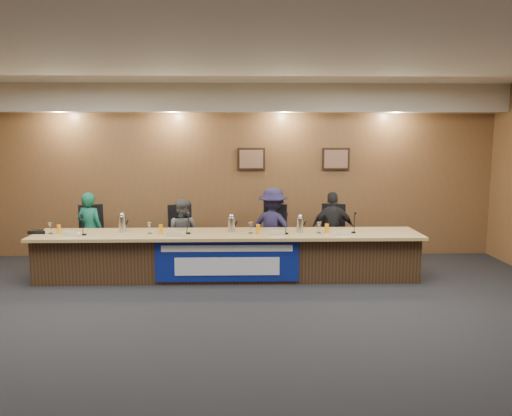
# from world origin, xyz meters

# --- Properties ---
(floor) EXTENTS (10.00, 10.00, 0.00)m
(floor) POSITION_xyz_m (0.00, 0.00, 0.00)
(floor) COLOR black
(floor) RESTS_ON ground
(ceiling) EXTENTS (10.00, 8.00, 0.04)m
(ceiling) POSITION_xyz_m (0.00, 0.00, 3.20)
(ceiling) COLOR silver
(ceiling) RESTS_ON wall_back
(wall_back) EXTENTS (10.00, 0.04, 3.20)m
(wall_back) POSITION_xyz_m (0.00, 4.00, 1.60)
(wall_back) COLOR brown
(wall_back) RESTS_ON floor
(soffit) EXTENTS (10.00, 0.50, 0.50)m
(soffit) POSITION_xyz_m (0.00, 3.75, 2.95)
(soffit) COLOR beige
(soffit) RESTS_ON wall_back
(dais_body) EXTENTS (6.00, 0.80, 0.70)m
(dais_body) POSITION_xyz_m (0.00, 2.40, 0.35)
(dais_body) COLOR #3E2918
(dais_body) RESTS_ON floor
(dais_top) EXTENTS (6.10, 0.95, 0.05)m
(dais_top) POSITION_xyz_m (0.00, 2.35, 0.72)
(dais_top) COLOR tan
(dais_top) RESTS_ON dais_body
(banner) EXTENTS (2.20, 0.02, 0.65)m
(banner) POSITION_xyz_m (0.00, 1.99, 0.38)
(banner) COLOR navy
(banner) RESTS_ON dais_body
(banner_text_upper) EXTENTS (2.00, 0.01, 0.10)m
(banner_text_upper) POSITION_xyz_m (0.00, 1.97, 0.58)
(banner_text_upper) COLOR silver
(banner_text_upper) RESTS_ON banner
(banner_text_lower) EXTENTS (1.60, 0.01, 0.28)m
(banner_text_lower) POSITION_xyz_m (0.00, 1.97, 0.30)
(banner_text_lower) COLOR silver
(banner_text_lower) RESTS_ON banner
(wall_photo_left) EXTENTS (0.52, 0.04, 0.42)m
(wall_photo_left) POSITION_xyz_m (0.40, 3.97, 1.85)
(wall_photo_left) COLOR black
(wall_photo_left) RESTS_ON wall_back
(wall_photo_right) EXTENTS (0.52, 0.04, 0.42)m
(wall_photo_right) POSITION_xyz_m (2.00, 3.97, 1.85)
(wall_photo_right) COLOR black
(wall_photo_right) RESTS_ON wall_back
(panelist_a) EXTENTS (0.56, 0.45, 1.33)m
(panelist_a) POSITION_xyz_m (-2.39, 3.06, 0.66)
(panelist_a) COLOR #105340
(panelist_a) RESTS_ON floor
(panelist_b) EXTENTS (0.71, 0.64, 1.21)m
(panelist_b) POSITION_xyz_m (-0.81, 3.06, 0.61)
(panelist_b) COLOR #4F5054
(panelist_b) RESTS_ON floor
(panelist_c) EXTENTS (1.03, 0.84, 1.40)m
(panelist_c) POSITION_xyz_m (0.76, 3.06, 0.70)
(panelist_c) COLOR #1D193A
(panelist_c) RESTS_ON floor
(panelist_d) EXTENTS (0.78, 0.33, 1.32)m
(panelist_d) POSITION_xyz_m (1.80, 3.06, 0.66)
(panelist_d) COLOR black
(panelist_d) RESTS_ON floor
(office_chair_a) EXTENTS (0.61, 0.61, 0.08)m
(office_chair_a) POSITION_xyz_m (-2.39, 3.16, 0.48)
(office_chair_a) COLOR black
(office_chair_a) RESTS_ON floor
(office_chair_b) EXTENTS (0.62, 0.62, 0.08)m
(office_chair_b) POSITION_xyz_m (-0.81, 3.16, 0.48)
(office_chair_b) COLOR black
(office_chair_b) RESTS_ON floor
(office_chair_c) EXTENTS (0.59, 0.59, 0.08)m
(office_chair_c) POSITION_xyz_m (0.76, 3.16, 0.48)
(office_chair_c) COLOR black
(office_chair_c) RESTS_ON floor
(office_chair_d) EXTENTS (0.60, 0.60, 0.08)m
(office_chair_d) POSITION_xyz_m (1.80, 3.16, 0.48)
(office_chair_d) COLOR black
(office_chair_d) RESTS_ON floor
(nameplate_a) EXTENTS (0.24, 0.08, 0.10)m
(nameplate_a) POSITION_xyz_m (-2.40, 2.11, 0.80)
(nameplate_a) COLOR white
(nameplate_a) RESTS_ON dais_top
(microphone_a) EXTENTS (0.07, 0.07, 0.02)m
(microphone_a) POSITION_xyz_m (-2.22, 2.21, 0.76)
(microphone_a) COLOR black
(microphone_a) RESTS_ON dais_top
(juice_glass_a) EXTENTS (0.06, 0.06, 0.15)m
(juice_glass_a) POSITION_xyz_m (-2.64, 2.30, 0.82)
(juice_glass_a) COLOR orange
(juice_glass_a) RESTS_ON dais_top
(water_glass_a) EXTENTS (0.08, 0.08, 0.18)m
(water_glass_a) POSITION_xyz_m (-2.79, 2.34, 0.84)
(water_glass_a) COLOR silver
(water_glass_a) RESTS_ON dais_top
(nameplate_b) EXTENTS (0.24, 0.08, 0.10)m
(nameplate_b) POSITION_xyz_m (-0.80, 2.07, 0.80)
(nameplate_b) COLOR white
(nameplate_b) RESTS_ON dais_top
(microphone_b) EXTENTS (0.07, 0.07, 0.02)m
(microphone_b) POSITION_xyz_m (-0.62, 2.29, 0.76)
(microphone_b) COLOR black
(microphone_b) RESTS_ON dais_top
(juice_glass_b) EXTENTS (0.06, 0.06, 0.15)m
(juice_glass_b) POSITION_xyz_m (-1.05, 2.27, 0.82)
(juice_glass_b) COLOR orange
(juice_glass_b) RESTS_ON dais_top
(water_glass_b) EXTENTS (0.08, 0.08, 0.18)m
(water_glass_b) POSITION_xyz_m (-1.23, 2.31, 0.84)
(water_glass_b) COLOR silver
(water_glass_b) RESTS_ON dais_top
(nameplate_c) EXTENTS (0.24, 0.08, 0.10)m
(nameplate_c) POSITION_xyz_m (0.78, 2.13, 0.80)
(nameplate_c) COLOR white
(nameplate_c) RESTS_ON dais_top
(microphone_c) EXTENTS (0.07, 0.07, 0.02)m
(microphone_c) POSITION_xyz_m (0.92, 2.22, 0.76)
(microphone_c) COLOR black
(microphone_c) RESTS_ON dais_top
(juice_glass_c) EXTENTS (0.06, 0.06, 0.15)m
(juice_glass_c) POSITION_xyz_m (0.48, 2.26, 0.82)
(juice_glass_c) COLOR orange
(juice_glass_c) RESTS_ON dais_top
(water_glass_c) EXTENTS (0.08, 0.08, 0.18)m
(water_glass_c) POSITION_xyz_m (0.36, 2.29, 0.84)
(water_glass_c) COLOR silver
(water_glass_c) RESTS_ON dais_top
(nameplate_d) EXTENTS (0.24, 0.08, 0.10)m
(nameplate_d) POSITION_xyz_m (1.79, 2.09, 0.80)
(nameplate_d) COLOR white
(nameplate_d) RESTS_ON dais_top
(microphone_d) EXTENTS (0.07, 0.07, 0.02)m
(microphone_d) POSITION_xyz_m (2.00, 2.28, 0.76)
(microphone_d) COLOR black
(microphone_d) RESTS_ON dais_top
(juice_glass_d) EXTENTS (0.06, 0.06, 0.15)m
(juice_glass_d) POSITION_xyz_m (1.57, 2.29, 0.82)
(juice_glass_d) COLOR orange
(juice_glass_d) RESTS_ON dais_top
(water_glass_d) EXTENTS (0.08, 0.08, 0.18)m
(water_glass_d) POSITION_xyz_m (1.44, 2.28, 0.84)
(water_glass_d) COLOR silver
(water_glass_d) RESTS_ON dais_top
(carafe_left) EXTENTS (0.12, 0.12, 0.25)m
(carafe_left) POSITION_xyz_m (-1.69, 2.45, 0.88)
(carafe_left) COLOR silver
(carafe_left) RESTS_ON dais_top
(carafe_mid) EXTENTS (0.12, 0.12, 0.23)m
(carafe_mid) POSITION_xyz_m (0.06, 2.44, 0.86)
(carafe_mid) COLOR silver
(carafe_mid) RESTS_ON dais_top
(carafe_right) EXTENTS (0.11, 0.11, 0.23)m
(carafe_right) POSITION_xyz_m (1.15, 2.34, 0.87)
(carafe_right) COLOR silver
(carafe_right) RESTS_ON dais_top
(speakerphone) EXTENTS (0.32, 0.32, 0.05)m
(speakerphone) POSITION_xyz_m (-2.99, 2.38, 0.78)
(speakerphone) COLOR black
(speakerphone) RESTS_ON dais_top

